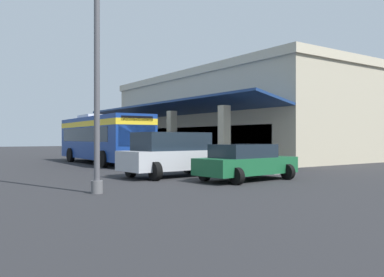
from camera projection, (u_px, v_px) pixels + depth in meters
The scene contains 9 objects.
ground at pixel (188, 159), 33.90m from camera, with size 120.00×120.00×0.00m, color #262628.
curb_strip at pixel (139, 160), 30.70m from camera, with size 28.32×0.50×0.12m, color #9E998E.
plaza_building at pixel (235, 117), 36.19m from camera, with size 23.90×14.75×7.27m.
transit_bus at pixel (102, 136), 27.18m from camera, with size 11.30×3.11×3.34m.
parked_sedan_green at pixel (246, 162), 16.35m from camera, with size 2.68×4.53×1.47m.
parked_suv_silver at pixel (173, 154), 17.97m from camera, with size 2.94×4.93×1.97m.
pedestrian at pixel (142, 153), 20.21m from camera, with size 0.70×0.35×1.73m.
potted_palm at pixel (130, 151), 34.92m from camera, with size 1.83×1.85×2.51m.
lot_light_pole at pixel (97, 58), 12.48m from camera, with size 0.60×0.60×7.87m.
Camera 1 is at (28.04, -11.06, 1.71)m, focal length 37.76 mm.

